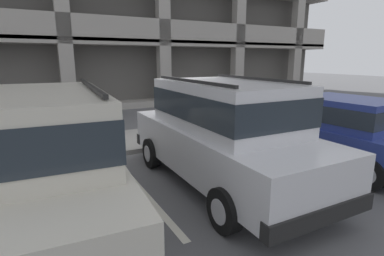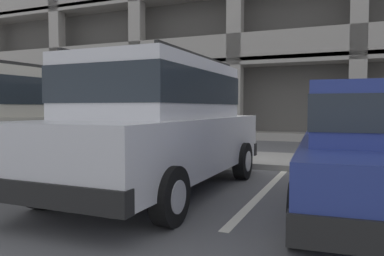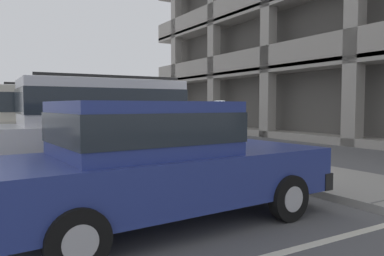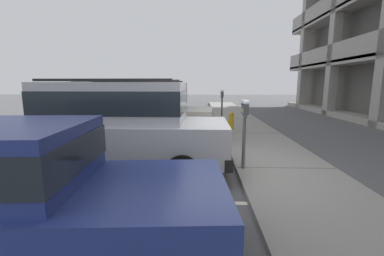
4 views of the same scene
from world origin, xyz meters
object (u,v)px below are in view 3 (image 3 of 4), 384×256
at_px(dark_hatchback, 157,159).
at_px(fire_hydrant, 147,135).
at_px(red_sedan, 62,121).
at_px(parking_meter_near, 219,117).
at_px(silver_suv, 103,126).
at_px(parking_meter_far, 128,112).

xyz_separation_m(dark_hatchback, fire_hydrant, (-7.82, 3.25, -0.36)).
bearing_deg(red_sedan, parking_meter_near, 47.01).
bearing_deg(dark_hatchback, silver_suv, 171.95).
distance_m(silver_suv, fire_hydrant, 5.74).
bearing_deg(dark_hatchback, red_sedan, 175.89).
height_order(silver_suv, red_sedan, same).
bearing_deg(red_sedan, dark_hatchback, 3.37).
relative_size(parking_meter_near, fire_hydrant, 2.12).
distance_m(dark_hatchback, parking_meter_far, 9.38).
height_order(red_sedan, fire_hydrant, red_sedan).
relative_size(silver_suv, red_sedan, 0.98).
distance_m(silver_suv, parking_meter_near, 2.73).
bearing_deg(silver_suv, parking_meter_near, 89.88).
bearing_deg(parking_meter_near, parking_meter_far, -179.91).
height_order(red_sedan, parking_meter_far, red_sedan).
bearing_deg(fire_hydrant, parking_meter_far, -164.13).
bearing_deg(fire_hydrant, dark_hatchback, -22.57).
bearing_deg(silver_suv, red_sedan, -175.90).
distance_m(red_sedan, dark_hatchback, 6.05).
distance_m(silver_suv, red_sedan, 3.07).
bearing_deg(parking_meter_near, fire_hydrant, 176.51).
bearing_deg(silver_suv, parking_meter_far, 155.91).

